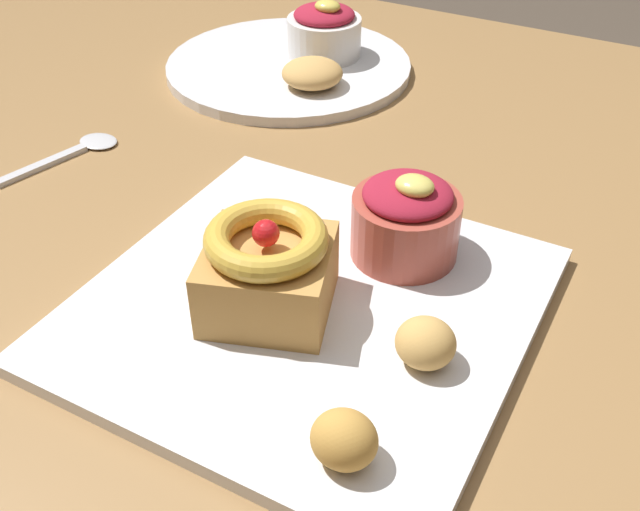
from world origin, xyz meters
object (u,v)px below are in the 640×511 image
object	(u,v)px
berry_ramekin	(406,219)
back_pastry	(312,73)
spoon	(75,151)
cake_slice	(268,268)
front_plate	(307,307)
fritter_front	(344,440)
fritter_middle	(426,343)
back_plate	(289,66)
back_ramekin	(324,31)

from	to	relation	value
berry_ramekin	back_pastry	size ratio (longest dim) A/B	1.24
back_pastry	spoon	size ratio (longest dim) A/B	0.54
cake_slice	back_pastry	distance (m)	0.37
front_plate	fritter_front	xyz separation A→B (m)	(0.09, -0.11, 0.02)
cake_slice	fritter_middle	bearing A→B (deg)	0.91
back_plate	back_pastry	size ratio (longest dim) A/B	4.27
berry_ramekin	back_pastry	world-z (taller)	berry_ramekin
fritter_middle	back_ramekin	distance (m)	0.51
front_plate	back_ramekin	bearing A→B (deg)	116.70
cake_slice	front_plate	bearing A→B (deg)	40.85
front_plate	berry_ramekin	size ratio (longest dim) A/B	3.70
berry_ramekin	back_pastry	bearing A→B (deg)	132.12
berry_ramekin	fritter_middle	xyz separation A→B (m)	(0.06, -0.10, -0.02)
fritter_front	back_ramekin	size ratio (longest dim) A/B	0.46
cake_slice	fritter_front	size ratio (longest dim) A/B	2.76
fritter_front	back_ramekin	bearing A→B (deg)	119.39
back_pastry	back_ramekin	bearing A→B (deg)	109.56
back_pastry	fritter_front	bearing A→B (deg)	-58.93
fritter_front	back_pastry	xyz separation A→B (m)	(-0.26, 0.43, -0.00)
back_ramekin	spoon	bearing A→B (deg)	-110.26
back_pastry	front_plate	bearing A→B (deg)	-61.61
berry_ramekin	spoon	distance (m)	0.36
berry_ramekin	fritter_middle	distance (m)	0.12
berry_ramekin	back_plate	world-z (taller)	berry_ramekin
front_plate	back_ramekin	size ratio (longest dim) A/B	3.54
berry_ramekin	spoon	size ratio (longest dim) A/B	0.67
back_plate	cake_slice	bearing A→B (deg)	-61.33
back_pastry	cake_slice	bearing A→B (deg)	-65.73
berry_ramekin	fritter_middle	bearing A→B (deg)	-59.98
cake_slice	spoon	bearing A→B (deg)	158.89
fritter_middle	back_ramekin	world-z (taller)	back_ramekin
front_plate	spoon	bearing A→B (deg)	163.08
cake_slice	fritter_middle	size ratio (longest dim) A/B	2.73
fritter_middle	berry_ramekin	bearing A→B (deg)	120.02
berry_ramekin	back_ramekin	bearing A→B (deg)	127.33
front_plate	fritter_front	size ratio (longest dim) A/B	7.77
back_plate	back_ramekin	distance (m)	0.06
front_plate	back_ramekin	distance (m)	0.45
back_plate	front_plate	bearing A→B (deg)	-57.78
berry_ramekin	back_ramekin	distance (m)	0.40
fritter_middle	front_plate	bearing A→B (deg)	170.71
fritter_front	fritter_middle	size ratio (longest dim) A/B	0.99
spoon	front_plate	bearing A→B (deg)	-92.98
berry_ramekin	spoon	xyz separation A→B (m)	(-0.35, 0.01, -0.04)
cake_slice	back_pastry	bearing A→B (deg)	114.27
fritter_front	back_pastry	size ratio (longest dim) A/B	0.59
cake_slice	fritter_front	world-z (taller)	cake_slice
fritter_front	back_plate	xyz separation A→B (m)	(-0.32, 0.48, -0.02)
berry_ramekin	fritter_front	size ratio (longest dim) A/B	2.10
front_plate	berry_ramekin	world-z (taller)	berry_ramekin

